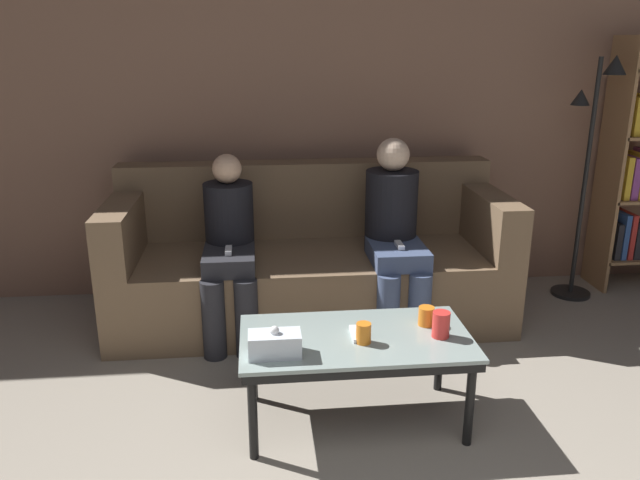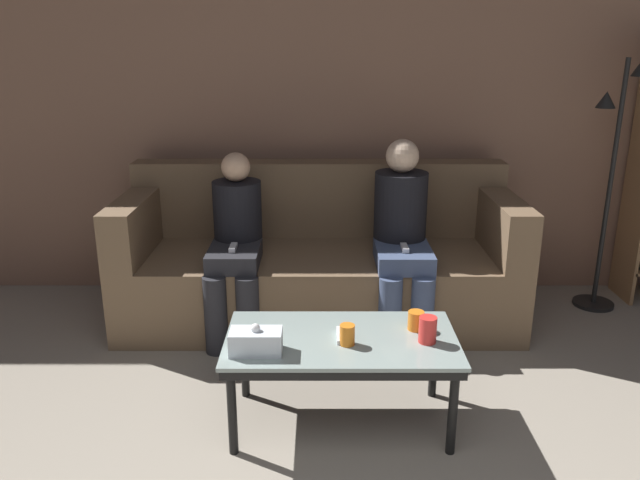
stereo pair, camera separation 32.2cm
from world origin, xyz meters
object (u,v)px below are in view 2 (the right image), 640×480
object	(u,v)px
couch	(320,264)
cup_near_right	(348,335)
cup_near_left	(417,321)
cup_far_center	(429,330)
standing_lamp	(618,159)
seated_person_mid_left	(403,233)
tissue_box	(257,341)
coffee_table	(342,346)
seated_person_left_end	(237,241)
game_remote	(343,335)

from	to	relation	value
couch	cup_near_right	bearing A→B (deg)	-84.40
cup_near_left	cup_near_right	world-z (taller)	cup_near_right
cup_far_center	standing_lamp	distance (m)	2.02
cup_near_right	seated_person_mid_left	size ratio (longest dim) A/B	0.08
tissue_box	cup_near_right	bearing A→B (deg)	10.56
coffee_table	seated_person_left_end	distance (m)	1.14
cup_near_left	standing_lamp	xyz separation A→B (m)	(1.41, 1.27, 0.51)
standing_lamp	game_remote	bearing A→B (deg)	-142.40
cup_near_right	game_remote	bearing A→B (deg)	109.13
cup_far_center	standing_lamp	bearing A→B (deg)	45.30
coffee_table	cup_near_right	distance (m)	0.11
coffee_table	seated_person_mid_left	bearing A→B (deg)	68.64
cup_near_left	coffee_table	bearing A→B (deg)	-166.77
tissue_box	game_remote	size ratio (longest dim) A/B	1.47
game_remote	seated_person_mid_left	bearing A→B (deg)	68.64
seated_person_mid_left	seated_person_left_end	bearing A→B (deg)	-178.99
cup_near_left	cup_far_center	world-z (taller)	cup_far_center
couch	cup_near_left	bearing A→B (deg)	-68.49
cup_near_right	game_remote	world-z (taller)	cup_near_right
tissue_box	seated_person_left_end	size ratio (longest dim) A/B	0.21
cup_far_center	standing_lamp	size ratio (longest dim) A/B	0.07
game_remote	seated_person_mid_left	world-z (taller)	seated_person_mid_left
standing_lamp	seated_person_mid_left	xyz separation A→B (m)	(-1.37, -0.37, -0.37)
coffee_table	cup_far_center	bearing A→B (deg)	-6.73
coffee_table	standing_lamp	xyz separation A→B (m)	(1.75, 1.35, 0.59)
cup_near_right	game_remote	size ratio (longest dim) A/B	0.61
cup_near_right	seated_person_left_end	world-z (taller)	seated_person_left_end
coffee_table	standing_lamp	bearing A→B (deg)	37.60
standing_lamp	seated_person_mid_left	distance (m)	1.46
cup_near_right	seated_person_left_end	xyz separation A→B (m)	(-0.61, 1.03, 0.09)
cup_near_right	game_remote	xyz separation A→B (m)	(-0.02, 0.07, -0.04)
tissue_box	standing_lamp	size ratio (longest dim) A/B	0.14
couch	seated_person_mid_left	size ratio (longest dim) A/B	2.09
seated_person_left_end	seated_person_mid_left	world-z (taller)	seated_person_mid_left
game_remote	standing_lamp	distance (m)	2.27
couch	game_remote	xyz separation A→B (m)	(0.10, -1.20, 0.10)
cup_near_right	seated_person_mid_left	bearing A→B (deg)	71.01
cup_near_left	cup_near_right	size ratio (longest dim) A/B	0.96
couch	coffee_table	bearing A→B (deg)	-85.19
couch	cup_near_right	xyz separation A→B (m)	(0.12, -1.27, 0.14)
seated_person_left_end	seated_person_mid_left	size ratio (longest dim) A/B	0.93
couch	coffee_table	xyz separation A→B (m)	(0.10, -1.20, 0.05)
coffee_table	cup_near_left	world-z (taller)	cup_near_left
seated_person_left_end	coffee_table	bearing A→B (deg)	-58.71
tissue_box	standing_lamp	distance (m)	2.63
coffee_table	tissue_box	world-z (taller)	tissue_box
couch	cup_far_center	bearing A→B (deg)	-69.16
cup_near_left	standing_lamp	size ratio (longest dim) A/B	0.06
cup_near_left	standing_lamp	bearing A→B (deg)	41.97
coffee_table	seated_person_mid_left	distance (m)	1.08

